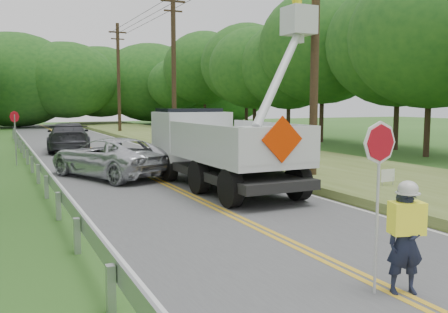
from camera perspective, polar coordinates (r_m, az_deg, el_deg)
name	(u,v)px	position (r m, az deg, el deg)	size (l,w,h in m)	color
ground	(388,290)	(8.29, 18.67, -14.63)	(140.00, 140.00, 0.00)	#2F5B20
road	(142,173)	(20.47, -9.63, -1.89)	(7.20, 96.00, 0.03)	#515153
guardrail	(36,162)	(20.61, -21.17, -0.66)	(0.18, 48.00, 0.77)	#A2A3A9
utility_poles	(220,55)	(24.95, -0.45, 11.77)	(1.60, 43.30, 10.00)	#2D2316
tall_grass_verge	(287,161)	(23.37, 7.36, -0.49)	(7.00, 96.00, 0.30)	#526327
treeline_right	(300,58)	(37.90, 8.95, 11.31)	(11.31, 54.04, 11.03)	#332319
treeline_horizon	(52,81)	(62.05, -19.48, 8.40)	(57.12, 14.54, 11.11)	#1B4A1A
flagger	(405,233)	(7.91, 20.47, -8.40)	(1.07, 0.55, 2.63)	#191E33
bucket_truck	(215,138)	(17.36, -1.09, 2.19)	(4.62, 7.74, 7.40)	black
suv_silver	(110,157)	(19.50, -13.22, -0.07)	(2.56, 5.54, 1.54)	silver
suv_darkgrey	(68,137)	(30.58, -17.78, 2.22)	(2.38, 5.86, 1.70)	#37373D
stop_sign_permanent	(15,129)	(24.36, -23.31, 2.93)	(0.44, 0.35, 2.53)	#A2A3A9
yard_sign	(388,176)	(16.25, 18.66, -2.22)	(0.56, 0.06, 0.81)	white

